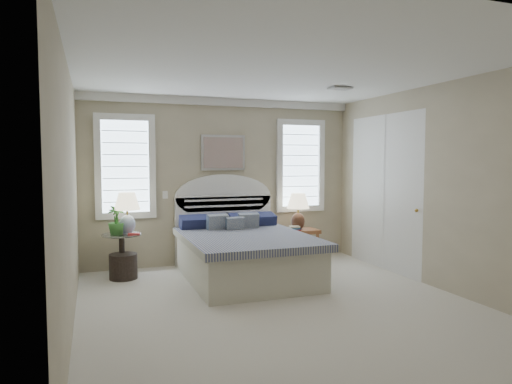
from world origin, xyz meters
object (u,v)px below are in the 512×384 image
at_px(side_table_left, 122,251).
at_px(floor_pot, 123,266).
at_px(bed, 243,251).
at_px(lamp_left, 127,208).
at_px(nightstand_right, 303,238).
at_px(lamp_right, 298,207).

relative_size(side_table_left, floor_pot, 1.60).
xyz_separation_m(bed, lamp_left, (-1.57, 0.60, 0.61)).
distance_m(bed, lamp_left, 1.78).
relative_size(nightstand_right, floor_pot, 1.34).
xyz_separation_m(bed, nightstand_right, (1.30, 0.69, 0.00)).
xyz_separation_m(bed, floor_pot, (-1.64, 0.47, -0.21)).
relative_size(floor_pot, lamp_left, 0.65).
height_order(bed, floor_pot, bed).
distance_m(bed, lamp_right, 1.52).
xyz_separation_m(floor_pot, lamp_left, (0.08, 0.12, 0.82)).
bearing_deg(lamp_right, bed, -149.22).
height_order(side_table_left, floor_pot, side_table_left).
relative_size(bed, lamp_right, 3.69).
height_order(side_table_left, lamp_right, lamp_right).
xyz_separation_m(nightstand_right, lamp_left, (-2.87, -0.10, 0.61)).
xyz_separation_m(nightstand_right, lamp_right, (-0.07, 0.04, 0.52)).
relative_size(floor_pot, lamp_right, 0.64).
distance_m(floor_pot, lamp_left, 0.83).
bearing_deg(lamp_left, floor_pot, -122.26).
distance_m(nightstand_right, lamp_right, 0.53).
bearing_deg(side_table_left, lamp_left, 2.58).
height_order(bed, lamp_right, bed).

